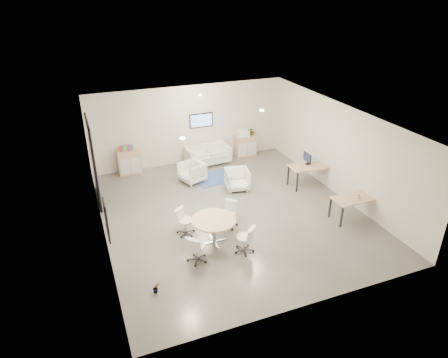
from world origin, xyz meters
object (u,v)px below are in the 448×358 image
sideboard_right (245,146)px  armchair_left (192,171)px  desk_front (354,200)px  sideboard_left (129,162)px  round_table (214,222)px  loveseat (207,155)px  armchair_right (237,179)px  desk_rear (310,168)px

sideboard_right → armchair_left: bearing=-151.5°
armchair_left → desk_front: size_ratio=0.59×
sideboard_left → round_table: (1.46, -5.59, 0.21)m
round_table → loveseat: bearing=72.6°
sideboard_right → round_table: (-3.50, -5.59, 0.24)m
desk_front → round_table: size_ratio=1.13×
armchair_right → round_table: size_ratio=0.65×
armchair_left → round_table: bearing=-28.4°
sideboard_right → desk_rear: 3.60m
loveseat → desk_rear: desk_rear is taller
sideboard_left → loveseat: sideboard_left is taller
sideboard_left → round_table: bearing=-75.3°
sideboard_left → armchair_right: sideboard_left is taller
loveseat → round_table: 5.66m
armchair_right → round_table: (-1.94, -2.83, 0.28)m
desk_rear → desk_front: desk_rear is taller
armchair_right → desk_front: 4.13m
sideboard_left → armchair_left: size_ratio=1.16×
sideboard_right → desk_front: (1.07, -5.95, 0.21)m
armchair_right → desk_rear: bearing=-4.3°
sideboard_left → desk_rear: sideboard_left is taller
sideboard_left → sideboard_right: size_ratio=1.08×
loveseat → desk_front: size_ratio=1.27×
sideboard_right → round_table: 6.60m
armchair_right → loveseat: bearing=105.8°
desk_front → round_table: bearing=174.1°
armchair_left → armchair_right: size_ratio=1.01×
sideboard_right → loveseat: 1.82m
loveseat → armchair_right: size_ratio=2.20×
loveseat → round_table: bearing=-111.8°
sideboard_right → armchair_left: 3.30m
sideboard_right → desk_front: size_ratio=0.63×
sideboard_left → desk_front: bearing=-44.6°
sideboard_right → round_table: sideboard_right is taller
loveseat → desk_rear: (2.83, -3.24, 0.34)m
sideboard_left → armchair_right: size_ratio=1.17×
sideboard_left → armchair_right: (3.40, -2.76, -0.07)m
round_table → armchair_left: bearing=81.5°
sideboard_left → sideboard_right: sideboard_left is taller
desk_rear → round_table: (-4.52, -2.15, -0.01)m
loveseat → sideboard_left: bearing=172.1°
loveseat → round_table: size_ratio=1.43×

